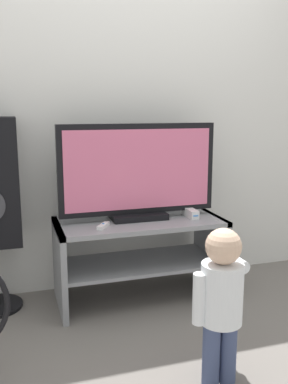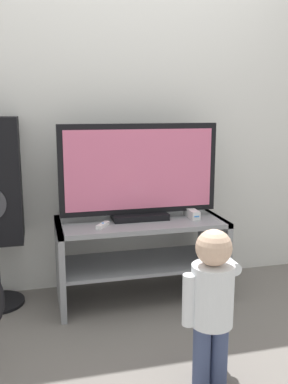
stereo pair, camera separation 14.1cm
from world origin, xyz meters
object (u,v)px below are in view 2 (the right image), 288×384
Objects in this scene: television at (139,173)px; game_console at (192,213)px; child at (212,295)px; remote_primary at (103,225)px.

television is 5.37× the size of game_console.
child is at bearing -84.90° from television.
child is (0.09, -1.00, -0.41)m from television.
television is 1.08m from child.
child is (0.35, -0.87, -0.11)m from remote_primary.
child reaches higher than game_console.
game_console is at bearing 8.28° from remote_primary.
remote_primary is at bearing 112.16° from child.
television reaches higher than remote_primary.
television reaches higher than child.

